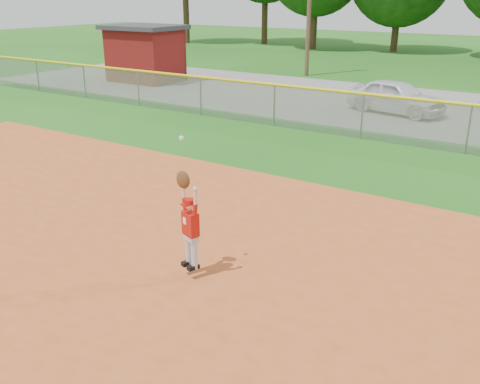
# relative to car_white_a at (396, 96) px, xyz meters

# --- Properties ---
(ground) EXTENTS (120.00, 120.00, 0.00)m
(ground) POSITION_rel_car_white_a_xyz_m (0.29, -14.46, -0.70)
(ground) COLOR #1E5B14
(ground) RESTS_ON ground
(clay_infield) EXTENTS (24.00, 16.00, 0.04)m
(clay_infield) POSITION_rel_car_white_a_xyz_m (0.29, -17.46, -0.68)
(clay_infield) COLOR #B44C20
(clay_infield) RESTS_ON ground
(parking_strip) EXTENTS (44.00, 10.00, 0.03)m
(parking_strip) POSITION_rel_car_white_a_xyz_m (0.29, 1.54, -0.68)
(parking_strip) COLOR slate
(parking_strip) RESTS_ON ground
(car_white_a) EXTENTS (4.16, 2.35, 1.34)m
(car_white_a) POSITION_rel_car_white_a_xyz_m (0.00, 0.00, 0.00)
(car_white_a) COLOR silver
(car_white_a) RESTS_ON parking_strip
(utility_shed) EXTENTS (3.99, 3.11, 2.97)m
(utility_shed) POSITION_rel_car_white_a_xyz_m (-14.03, 0.74, 0.82)
(utility_shed) COLOR #590F0C
(utility_shed) RESTS_ON ground
(outfield_fence) EXTENTS (40.06, 0.10, 1.55)m
(outfield_fence) POSITION_rel_car_white_a_xyz_m (0.29, -4.46, 0.18)
(outfield_fence) COLOR gray
(outfield_fence) RESTS_ON ground
(ballplayer) EXTENTS (0.55, 0.34, 2.25)m
(ballplayer) POSITION_rel_car_white_a_xyz_m (1.28, -14.88, 0.34)
(ballplayer) COLOR silver
(ballplayer) RESTS_ON ground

